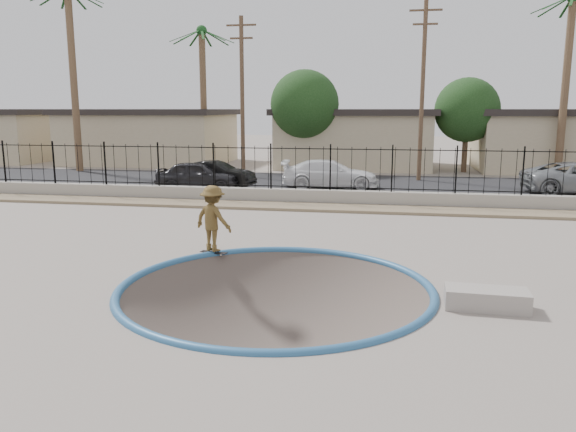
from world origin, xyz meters
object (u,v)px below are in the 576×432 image
(car_b, at_px, (215,174))
(car_c, at_px, (330,174))
(skater, at_px, (213,222))
(car_a, at_px, (198,175))
(skateboard, at_px, (214,252))
(concrete_ledge, at_px, (486,299))

(car_b, xyz_separation_m, car_c, (5.68, 0.79, 0.04))
(car_b, bearing_deg, skater, -157.02)
(car_a, bearing_deg, skater, -162.89)
(skater, xyz_separation_m, car_c, (1.76, 13.40, -0.17))
(car_a, height_order, car_c, car_c)
(skateboard, xyz_separation_m, concrete_ledge, (6.63, -3.10, 0.15))
(concrete_ledge, xyz_separation_m, car_a, (-11.18, 14.90, 0.53))
(skater, distance_m, skateboard, 0.84)
(skateboard, height_order, car_c, car_c)
(skateboard, xyz_separation_m, car_b, (-3.93, 12.61, 0.64))
(car_b, height_order, car_c, car_c)
(car_b, bearing_deg, car_c, -76.42)
(concrete_ledge, height_order, car_b, car_b)
(concrete_ledge, xyz_separation_m, car_b, (-10.56, 15.71, 0.49))
(skater, relative_size, car_c, 0.38)
(concrete_ledge, bearing_deg, car_c, 106.45)
(skater, bearing_deg, skateboard, -21.48)
(concrete_ledge, distance_m, car_c, 17.21)
(skater, relative_size, skateboard, 2.29)
(car_b, bearing_deg, skateboard, -157.02)
(car_b, bearing_deg, concrete_ledge, -140.42)
(skater, distance_m, car_a, 12.65)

